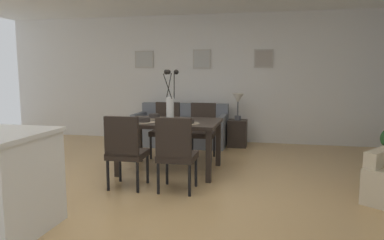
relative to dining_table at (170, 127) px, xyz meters
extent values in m
plane|color=tan|center=(0.15, -0.77, -0.65)|extent=(9.00, 9.00, 0.00)
cube|color=silver|center=(0.15, 2.48, 0.65)|extent=(9.00, 0.10, 2.60)
cube|color=black|center=(0.00, 0.00, 0.06)|extent=(1.40, 1.00, 0.05)
cube|color=black|center=(0.64, 0.44, -0.31)|extent=(0.07, 0.07, 0.69)
cube|color=black|center=(-0.64, 0.44, -0.31)|extent=(0.07, 0.07, 0.69)
cube|color=black|center=(0.64, -0.44, -0.31)|extent=(0.07, 0.07, 0.69)
cube|color=black|center=(-0.64, -0.44, -0.31)|extent=(0.07, 0.07, 0.69)
cube|color=black|center=(-0.32, -0.83, -0.23)|extent=(0.45, 0.45, 0.08)
cube|color=black|center=(-0.31, -1.02, 0.03)|extent=(0.42, 0.07, 0.48)
cylinder|color=black|center=(-0.13, -0.64, -0.46)|extent=(0.04, 0.04, 0.38)
cylinder|color=black|center=(-0.51, -0.64, -0.46)|extent=(0.04, 0.04, 0.38)
cylinder|color=black|center=(-0.12, -1.02, -0.46)|extent=(0.04, 0.04, 0.38)
cylinder|color=black|center=(-0.50, -1.02, -0.46)|extent=(0.04, 0.04, 0.38)
cube|color=black|center=(-0.33, 0.82, -0.23)|extent=(0.44, 0.44, 0.08)
cube|color=black|center=(-0.33, 1.01, 0.03)|extent=(0.42, 0.06, 0.48)
cylinder|color=black|center=(-0.52, 0.63, -0.46)|extent=(0.04, 0.04, 0.38)
cylinder|color=black|center=(-0.14, 0.63, -0.46)|extent=(0.04, 0.04, 0.38)
cylinder|color=black|center=(-0.52, 1.01, -0.46)|extent=(0.04, 0.04, 0.38)
cylinder|color=black|center=(-0.14, 1.01, -0.46)|extent=(0.04, 0.04, 0.38)
cube|color=black|center=(0.32, -0.82, -0.23)|extent=(0.44, 0.44, 0.08)
cube|color=black|center=(0.32, -1.01, 0.03)|extent=(0.42, 0.06, 0.48)
cylinder|color=black|center=(0.51, -0.63, -0.46)|extent=(0.04, 0.04, 0.38)
cylinder|color=black|center=(0.13, -0.63, -0.46)|extent=(0.04, 0.04, 0.38)
cylinder|color=black|center=(0.51, -1.01, -0.46)|extent=(0.04, 0.04, 0.38)
cylinder|color=black|center=(0.13, -1.01, -0.46)|extent=(0.04, 0.04, 0.38)
cube|color=black|center=(0.30, 0.82, -0.23)|extent=(0.45, 0.45, 0.08)
cube|color=black|center=(0.30, 1.01, 0.03)|extent=(0.42, 0.07, 0.48)
cylinder|color=black|center=(0.12, 0.62, -0.46)|extent=(0.04, 0.04, 0.38)
cylinder|color=black|center=(0.50, 0.63, -0.46)|extent=(0.04, 0.04, 0.38)
cylinder|color=black|center=(0.11, 1.00, -0.46)|extent=(0.04, 0.04, 0.38)
cylinder|color=black|center=(0.49, 1.01, -0.46)|extent=(0.04, 0.04, 0.38)
cylinder|color=silver|center=(0.00, 0.00, 0.26)|extent=(0.11, 0.11, 0.34)
cylinder|color=black|center=(0.06, 0.02, 0.59)|extent=(0.05, 0.12, 0.37)
sphere|color=black|center=(0.09, 0.03, 0.79)|extent=(0.07, 0.07, 0.07)
cylinder|color=black|center=(-0.03, 0.05, 0.59)|extent=(0.08, 0.05, 0.38)
sphere|color=black|center=(-0.05, 0.08, 0.79)|extent=(0.07, 0.07, 0.07)
cylinder|color=black|center=(-0.02, -0.06, 0.59)|extent=(0.15, 0.06, 0.36)
sphere|color=black|center=(-0.03, -0.09, 0.79)|extent=(0.07, 0.07, 0.07)
cylinder|color=#7F705B|center=(-0.32, -0.22, 0.09)|extent=(0.32, 0.32, 0.01)
cylinder|color=#2D2826|center=(-0.32, -0.22, 0.12)|extent=(0.17, 0.17, 0.06)
cylinder|color=black|center=(-0.32, -0.22, 0.14)|extent=(0.13, 0.13, 0.04)
cylinder|color=#7F705B|center=(-0.32, 0.22, 0.09)|extent=(0.32, 0.32, 0.01)
cylinder|color=#2D2826|center=(-0.32, 0.22, 0.12)|extent=(0.17, 0.17, 0.06)
cylinder|color=black|center=(-0.32, 0.22, 0.14)|extent=(0.13, 0.13, 0.04)
cylinder|color=#7F705B|center=(0.32, -0.22, 0.09)|extent=(0.32, 0.32, 0.01)
cylinder|color=#2D2826|center=(0.32, -0.22, 0.12)|extent=(0.17, 0.17, 0.06)
cylinder|color=black|center=(0.32, -0.22, 0.14)|extent=(0.13, 0.13, 0.04)
cube|color=slate|center=(-0.32, 1.88, -0.44)|extent=(1.80, 0.84, 0.42)
cube|color=slate|center=(-0.32, 2.22, -0.04)|extent=(1.80, 0.16, 0.38)
cube|color=slate|center=(0.53, 1.88, -0.13)|extent=(0.10, 0.84, 0.20)
cube|color=slate|center=(-1.16, 1.88, -0.13)|extent=(0.10, 0.84, 0.20)
cube|color=black|center=(0.80, 1.95, -0.39)|extent=(0.36, 0.36, 0.52)
cylinder|color=#4C4C51|center=(0.80, 1.95, -0.09)|extent=(0.12, 0.12, 0.08)
cylinder|color=#4C4C51|center=(0.80, 1.95, 0.09)|extent=(0.02, 0.02, 0.30)
cone|color=silver|center=(0.80, 1.95, 0.29)|extent=(0.22, 0.22, 0.18)
cube|color=beige|center=(2.67, -0.60, -0.16)|extent=(0.52, 0.63, 0.18)
cube|color=#B2ADA3|center=(-1.25, 2.41, 1.05)|extent=(0.41, 0.02, 0.36)
cube|color=#B2B2AD|center=(-1.25, 2.40, 1.05)|extent=(0.36, 0.01, 0.31)
cube|color=#B2ADA3|center=(0.00, 2.41, 1.05)|extent=(0.36, 0.02, 0.39)
cube|color=#B2B2AD|center=(0.00, 2.40, 1.05)|extent=(0.31, 0.01, 0.34)
cube|color=#B2ADA3|center=(1.25, 2.41, 1.05)|extent=(0.38, 0.02, 0.37)
cube|color=#9E9389|center=(1.25, 2.40, 1.05)|extent=(0.33, 0.01, 0.32)
camera|label=1|loc=(1.41, -4.98, 0.79)|focal=33.83mm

